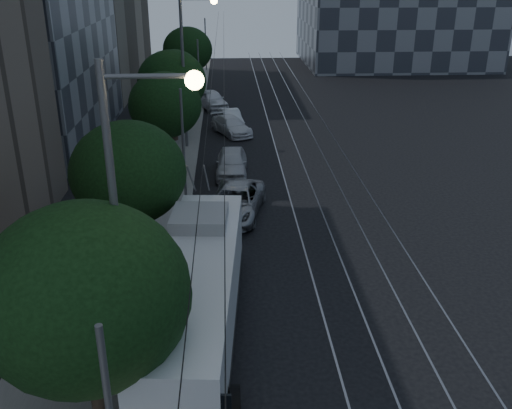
{
  "coord_description": "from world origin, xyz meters",
  "views": [
    {
      "loc": [
        -3.05,
        -18.26,
        11.67
      ],
      "look_at": [
        -1.87,
        4.01,
        2.24
      ],
      "focal_mm": 40.0,
      "sensor_mm": 36.0,
      "label": 1
    }
  ],
  "objects_px": {
    "car_white_a": "(232,163)",
    "streetlamp_near": "(133,220)",
    "trolleybus": "(198,296)",
    "pickup_silver": "(235,201)",
    "streetlamp_far": "(189,58)",
    "car_white_b": "(231,126)",
    "car_white_c": "(231,118)",
    "car_white_d": "(212,99)"
  },
  "relations": [
    {
      "from": "car_white_a",
      "to": "car_white_d",
      "type": "xyz_separation_m",
      "value": [
        -1.5,
        17.16,
        0.02
      ]
    },
    {
      "from": "car_white_a",
      "to": "streetlamp_near",
      "type": "relative_size",
      "value": 0.46
    },
    {
      "from": "car_white_d",
      "to": "streetlamp_far",
      "type": "xyz_separation_m",
      "value": [
        -1.09,
        -11.63,
        5.27
      ]
    },
    {
      "from": "pickup_silver",
      "to": "streetlamp_near",
      "type": "bearing_deg",
      "value": -89.67
    },
    {
      "from": "car_white_b",
      "to": "car_white_d",
      "type": "relative_size",
      "value": 0.96
    },
    {
      "from": "car_white_b",
      "to": "trolleybus",
      "type": "bearing_deg",
      "value": -118.17
    },
    {
      "from": "car_white_c",
      "to": "car_white_d",
      "type": "relative_size",
      "value": 0.85
    },
    {
      "from": "pickup_silver",
      "to": "car_white_b",
      "type": "xyz_separation_m",
      "value": [
        0.0,
        14.87,
        -0.1
      ]
    },
    {
      "from": "streetlamp_far",
      "to": "streetlamp_near",
      "type": "bearing_deg",
      "value": -90.01
    },
    {
      "from": "trolleybus",
      "to": "streetlamp_far",
      "type": "bearing_deg",
      "value": 97.59
    },
    {
      "from": "car_white_a",
      "to": "streetlamp_far",
      "type": "xyz_separation_m",
      "value": [
        -2.59,
        5.53,
        5.29
      ]
    },
    {
      "from": "streetlamp_near",
      "to": "streetlamp_far",
      "type": "xyz_separation_m",
      "value": [
        0.0,
        24.99,
        0.15
      ]
    },
    {
      "from": "car_white_b",
      "to": "streetlamp_far",
      "type": "xyz_separation_m",
      "value": [
        -2.69,
        -3.34,
        5.41
      ]
    },
    {
      "from": "car_white_b",
      "to": "streetlamp_near",
      "type": "height_order",
      "value": "streetlamp_near"
    },
    {
      "from": "car_white_d",
      "to": "streetlamp_far",
      "type": "distance_m",
      "value": 12.82
    },
    {
      "from": "car_white_c",
      "to": "car_white_d",
      "type": "bearing_deg",
      "value": 93.8
    },
    {
      "from": "car_white_a",
      "to": "car_white_d",
      "type": "distance_m",
      "value": 17.23
    },
    {
      "from": "trolleybus",
      "to": "streetlamp_far",
      "type": "distance_m",
      "value": 22.1
    },
    {
      "from": "trolleybus",
      "to": "car_white_b",
      "type": "relative_size",
      "value": 2.63
    },
    {
      "from": "car_white_b",
      "to": "streetlamp_near",
      "type": "distance_m",
      "value": 28.94
    },
    {
      "from": "trolleybus",
      "to": "car_white_a",
      "type": "relative_size",
      "value": 2.59
    },
    {
      "from": "car_white_c",
      "to": "streetlamp_near",
      "type": "relative_size",
      "value": 0.4
    },
    {
      "from": "car_white_c",
      "to": "streetlamp_far",
      "type": "height_order",
      "value": "streetlamp_far"
    },
    {
      "from": "trolleybus",
      "to": "car_white_a",
      "type": "xyz_separation_m",
      "value": [
        1.3,
        16.08,
        -0.83
      ]
    },
    {
      "from": "car_white_c",
      "to": "streetlamp_near",
      "type": "bearing_deg",
      "value": -105.88
    },
    {
      "from": "trolleybus",
      "to": "streetlamp_near",
      "type": "xyz_separation_m",
      "value": [
        -1.29,
        -3.38,
        4.31
      ]
    },
    {
      "from": "pickup_silver",
      "to": "car_white_a",
      "type": "height_order",
      "value": "car_white_a"
    },
    {
      "from": "pickup_silver",
      "to": "streetlamp_far",
      "type": "distance_m",
      "value": 12.97
    },
    {
      "from": "trolleybus",
      "to": "pickup_silver",
      "type": "height_order",
      "value": "trolleybus"
    },
    {
      "from": "car_white_b",
      "to": "car_white_c",
      "type": "relative_size",
      "value": 1.14
    },
    {
      "from": "pickup_silver",
      "to": "streetlamp_near",
      "type": "distance_m",
      "value": 14.66
    },
    {
      "from": "car_white_d",
      "to": "streetlamp_near",
      "type": "relative_size",
      "value": 0.47
    },
    {
      "from": "car_white_c",
      "to": "streetlamp_far",
      "type": "bearing_deg",
      "value": -126.82
    },
    {
      "from": "pickup_silver",
      "to": "streetlamp_near",
      "type": "height_order",
      "value": "streetlamp_near"
    },
    {
      "from": "car_white_d",
      "to": "streetlamp_near",
      "type": "distance_m",
      "value": 36.99
    },
    {
      "from": "car_white_c",
      "to": "car_white_d",
      "type": "distance_m",
      "value": 6.33
    },
    {
      "from": "car_white_b",
      "to": "car_white_d",
      "type": "height_order",
      "value": "car_white_d"
    },
    {
      "from": "car_white_b",
      "to": "car_white_c",
      "type": "bearing_deg",
      "value": 65.04
    },
    {
      "from": "trolleybus",
      "to": "car_white_d",
      "type": "relative_size",
      "value": 2.53
    },
    {
      "from": "streetlamp_near",
      "to": "car_white_c",
      "type": "bearing_deg",
      "value": 84.96
    },
    {
      "from": "pickup_silver",
      "to": "car_white_b",
      "type": "relative_size",
      "value": 1.21
    },
    {
      "from": "car_white_b",
      "to": "car_white_d",
      "type": "bearing_deg",
      "value": 75.96
    }
  ]
}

